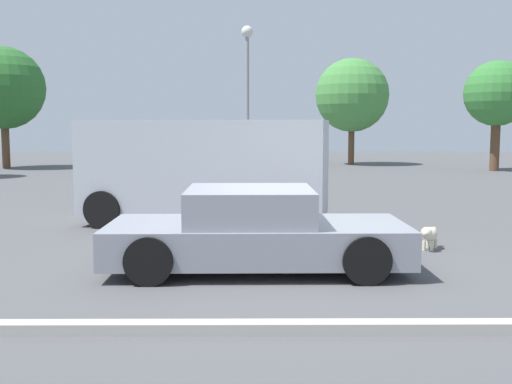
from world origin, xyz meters
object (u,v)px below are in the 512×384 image
Objects in this scene: dog at (429,234)px; sedan_foreground at (255,232)px; van_white at (206,168)px; light_post_near at (247,74)px.

sedan_foreground is at bearing -35.64° from dog.
dog is at bearing 154.54° from van_white.
van_white reaches higher than sedan_foreground.
van_white is (-3.91, 2.80, 0.91)m from dog.
light_post_near is (0.79, 10.73, 2.81)m from van_white.
van_white is at bearing -94.22° from light_post_near.
van_white is at bearing -96.72° from dog.
light_post_near is at bearing -138.15° from dog.
dog is 0.10× the size of light_post_near.
light_post_near is (-0.22, 14.91, 3.43)m from sedan_foreground.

